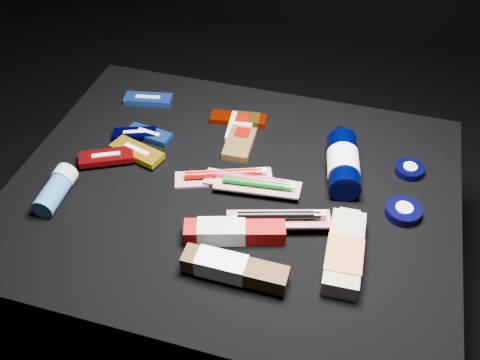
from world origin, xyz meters
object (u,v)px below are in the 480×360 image
(bodywash_bottle, at_px, (344,254))
(deodorant_stick, at_px, (56,190))
(lotion_bottle, at_px, (343,164))
(toothpaste_carton_red, at_px, (230,232))

(bodywash_bottle, height_order, deodorant_stick, deodorant_stick)
(deodorant_stick, bearing_deg, lotion_bottle, 19.53)
(deodorant_stick, bearing_deg, bodywash_bottle, -3.02)
(lotion_bottle, bearing_deg, deodorant_stick, -168.07)
(bodywash_bottle, distance_m, toothpaste_carton_red, 0.23)
(toothpaste_carton_red, bearing_deg, bodywash_bottle, -14.82)
(deodorant_stick, height_order, toothpaste_carton_red, deodorant_stick)
(bodywash_bottle, distance_m, deodorant_stick, 0.62)
(lotion_bottle, relative_size, toothpaste_carton_red, 1.09)
(bodywash_bottle, xyz_separation_m, deodorant_stick, (-0.62, -0.00, 0.00))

